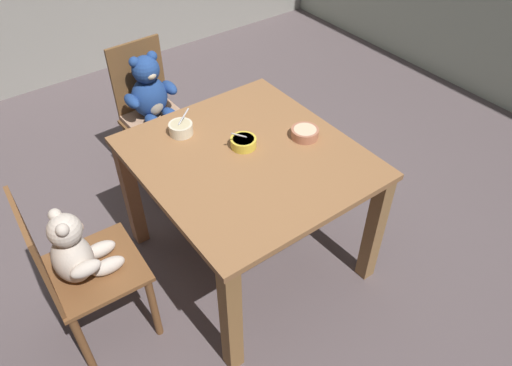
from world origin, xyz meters
name	(u,v)px	position (x,y,z in m)	size (l,w,h in m)	color
ground_plane	(249,257)	(0.00, 0.00, -0.02)	(5.20, 5.20, 0.04)	#5A4D50
dining_table	(248,176)	(0.00, 0.00, 0.59)	(1.06, 0.97, 0.72)	#92623B
teddy_chair_near_left	(152,103)	(-0.89, -0.06, 0.57)	(0.40, 0.37, 0.91)	brown
teddy_chair_near_front	(77,260)	(-0.04, -0.85, 0.54)	(0.41, 0.41, 0.89)	brown
porridge_bowl_yellow_center	(243,142)	(-0.07, 0.02, 0.75)	(0.12, 0.13, 0.11)	gold
porridge_bowl_terracotta_far_center	(305,133)	(0.05, 0.31, 0.75)	(0.14, 0.14, 0.05)	#B67054
porridge_bowl_cream_near_left	(181,128)	(-0.33, -0.16, 0.75)	(0.12, 0.13, 0.12)	beige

